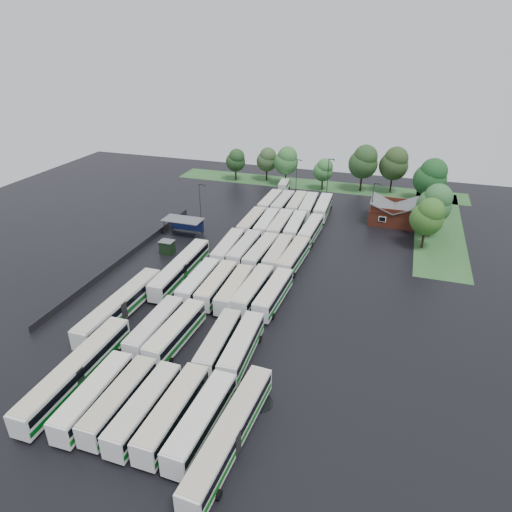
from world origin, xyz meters
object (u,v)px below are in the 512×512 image
(artic_bus_east, at_px, (230,433))
(artic_bus_west_a, at_px, (76,371))
(brick_building, at_px, (393,215))
(minibus, at_px, (284,186))

(artic_bus_east, bearing_deg, artic_bus_west_a, 174.99)
(brick_building, relative_size, artic_bus_east, 0.55)
(brick_building, bearing_deg, artic_bus_east, -99.92)
(brick_building, height_order, artic_bus_east, brick_building)
(brick_building, xyz_separation_m, minibus, (-28.98, 14.04, -0.40))
(artic_bus_west_a, xyz_separation_m, artic_bus_east, (20.90, -2.92, -0.10))
(brick_building, bearing_deg, minibus, 154.16)
(brick_building, distance_m, artic_bus_east, 70.11)
(artic_bus_west_a, relative_size, artic_bus_east, 1.05)
(artic_bus_west_a, relative_size, minibus, 3.05)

